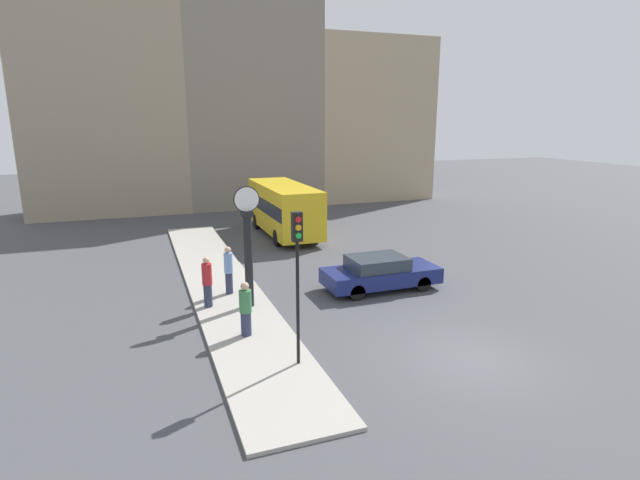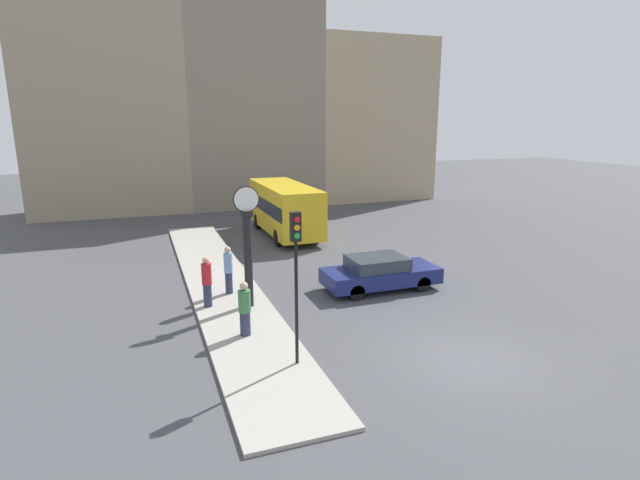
{
  "view_description": "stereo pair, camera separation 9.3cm",
  "coord_description": "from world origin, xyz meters",
  "px_view_note": "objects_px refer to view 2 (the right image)",
  "views": [
    {
      "loc": [
        -8.36,
        -10.49,
        6.52
      ],
      "look_at": [
        -1.35,
        8.32,
        1.67
      ],
      "focal_mm": 28.0,
      "sensor_mm": 36.0,
      "label": 1
    },
    {
      "loc": [
        -8.28,
        -10.53,
        6.52
      ],
      "look_at": [
        -1.35,
        8.32,
        1.67
      ],
      "focal_mm": 28.0,
      "sensor_mm": 36.0,
      "label": 2
    }
  ],
  "objects_px": {
    "pedestrian_blue_stripe": "(228,270)",
    "pedestrian_green_hoodie": "(245,309)",
    "street_clock": "(248,247)",
    "pedestrian_red_top": "(207,282)",
    "sedan_car": "(380,273)",
    "traffic_light_near": "(296,258)",
    "bus_distant": "(285,207)"
  },
  "relations": [
    {
      "from": "pedestrian_blue_stripe",
      "to": "pedestrian_green_hoodie",
      "type": "bearing_deg",
      "value": -93.01
    },
    {
      "from": "sedan_car",
      "to": "traffic_light_near",
      "type": "height_order",
      "value": "traffic_light_near"
    },
    {
      "from": "sedan_car",
      "to": "bus_distant",
      "type": "xyz_separation_m",
      "value": [
        -0.85,
        10.4,
        0.99
      ]
    },
    {
      "from": "street_clock",
      "to": "pedestrian_green_hoodie",
      "type": "relative_size",
      "value": 2.5
    },
    {
      "from": "traffic_light_near",
      "to": "sedan_car",
      "type": "bearing_deg",
      "value": 44.79
    },
    {
      "from": "bus_distant",
      "to": "pedestrian_blue_stripe",
      "type": "height_order",
      "value": "bus_distant"
    },
    {
      "from": "sedan_car",
      "to": "pedestrian_blue_stripe",
      "type": "xyz_separation_m",
      "value": [
        -5.7,
        1.28,
        0.36
      ]
    },
    {
      "from": "sedan_car",
      "to": "pedestrian_green_hoodie",
      "type": "xyz_separation_m",
      "value": [
        -5.91,
        -2.66,
        0.27
      ]
    },
    {
      "from": "sedan_car",
      "to": "street_clock",
      "type": "height_order",
      "value": "street_clock"
    },
    {
      "from": "sedan_car",
      "to": "bus_distant",
      "type": "bearing_deg",
      "value": 94.66
    },
    {
      "from": "traffic_light_near",
      "to": "pedestrian_blue_stripe",
      "type": "relative_size",
      "value": 2.28
    },
    {
      "from": "sedan_car",
      "to": "pedestrian_green_hoodie",
      "type": "bearing_deg",
      "value": -155.78
    },
    {
      "from": "traffic_light_near",
      "to": "street_clock",
      "type": "relative_size",
      "value": 0.98
    },
    {
      "from": "traffic_light_near",
      "to": "street_clock",
      "type": "xyz_separation_m",
      "value": [
        -0.28,
        4.67,
        -0.81
      ]
    },
    {
      "from": "pedestrian_red_top",
      "to": "pedestrian_blue_stripe",
      "type": "bearing_deg",
      "value": 49.46
    },
    {
      "from": "pedestrian_red_top",
      "to": "bus_distant",
      "type": "bearing_deg",
      "value": 60.42
    },
    {
      "from": "sedan_car",
      "to": "street_clock",
      "type": "xyz_separation_m",
      "value": [
        -5.26,
        -0.27,
        1.57
      ]
    },
    {
      "from": "pedestrian_blue_stripe",
      "to": "traffic_light_near",
      "type": "bearing_deg",
      "value": -83.37
    },
    {
      "from": "traffic_light_near",
      "to": "street_clock",
      "type": "bearing_deg",
      "value": 93.43
    },
    {
      "from": "bus_distant",
      "to": "street_clock",
      "type": "bearing_deg",
      "value": -112.46
    },
    {
      "from": "traffic_light_near",
      "to": "bus_distant",
      "type": "bearing_deg",
      "value": 74.93
    },
    {
      "from": "sedan_car",
      "to": "bus_distant",
      "type": "height_order",
      "value": "bus_distant"
    },
    {
      "from": "traffic_light_near",
      "to": "pedestrian_red_top",
      "type": "distance_m",
      "value": 5.76
    },
    {
      "from": "street_clock",
      "to": "pedestrian_red_top",
      "type": "distance_m",
      "value": 1.91
    },
    {
      "from": "sedan_car",
      "to": "pedestrian_green_hoodie",
      "type": "height_order",
      "value": "pedestrian_green_hoodie"
    },
    {
      "from": "pedestrian_green_hoodie",
      "to": "pedestrian_blue_stripe",
      "type": "relative_size",
      "value": 0.93
    },
    {
      "from": "traffic_light_near",
      "to": "pedestrian_red_top",
      "type": "height_order",
      "value": "traffic_light_near"
    },
    {
      "from": "street_clock",
      "to": "pedestrian_blue_stripe",
      "type": "distance_m",
      "value": 2.02
    },
    {
      "from": "street_clock",
      "to": "pedestrian_green_hoodie",
      "type": "xyz_separation_m",
      "value": [
        -0.65,
        -2.39,
        -1.3
      ]
    },
    {
      "from": "traffic_light_near",
      "to": "pedestrian_red_top",
      "type": "relative_size",
      "value": 2.3
    },
    {
      "from": "sedan_car",
      "to": "pedestrian_blue_stripe",
      "type": "relative_size",
      "value": 2.49
    },
    {
      "from": "pedestrian_red_top",
      "to": "street_clock",
      "type": "bearing_deg",
      "value": -17.8
    }
  ]
}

